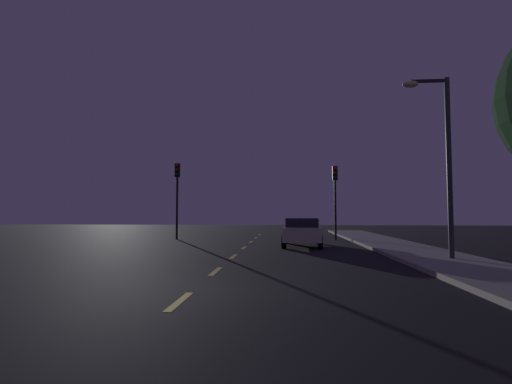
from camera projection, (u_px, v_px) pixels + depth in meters
The scene contains 13 objects.
ground_plane at pixel (235, 255), 15.44m from camera, with size 80.00×80.00×0.00m, color black.
sidewalk_curb_right at pixel (424, 255), 14.87m from camera, with size 3.00×40.00×0.15m, color gray.
lane_stripe_nearest at pixel (180, 301), 7.28m from camera, with size 0.16×1.60×0.01m, color #EACC4C.
lane_stripe_second at pixel (216, 271), 11.06m from camera, with size 0.16×1.60×0.01m, color #EACC4C.
lane_stripe_third at pixel (233, 256), 14.84m from camera, with size 0.16×1.60×0.01m, color #EACC4C.
lane_stripe_fourth at pixel (244, 248), 18.63m from camera, with size 0.16×1.60×0.01m, color #EACC4C.
lane_stripe_fifth at pixel (251, 242), 22.41m from camera, with size 0.16×1.60×0.01m, color #EACC4C.
lane_stripe_sixth at pixel (256, 238), 26.19m from camera, with size 0.16×1.60×0.01m, color #EACC4C.
lane_stripe_seventh at pixel (260, 235), 29.97m from camera, with size 0.16×1.60×0.01m, color #EACC4C.
traffic_signal_left at pixel (177, 186), 24.96m from camera, with size 0.32×0.38×5.01m.
traffic_signal_right at pixel (335, 188), 24.16m from camera, with size 0.32×0.38×4.74m.
car_stopped_ahead at pixel (302, 231), 19.62m from camera, with size 2.15×4.35×1.46m.
street_lamp_right at pixel (441, 149), 13.30m from camera, with size 1.63×0.36×6.53m.
Camera 1 is at (2.04, -8.45, 1.70)m, focal length 26.48 mm.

